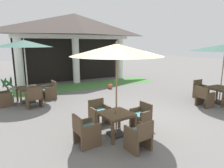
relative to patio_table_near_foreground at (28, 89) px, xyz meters
name	(u,v)px	position (x,y,z in m)	size (l,w,h in m)	color
ground_plane	(149,119)	(3.55, -4.42, -0.62)	(60.00, 60.00, 0.00)	slate
background_pavilion	(74,30)	(3.55, 3.54, 2.96)	(8.38, 2.74, 4.67)	white
lawn_strip	(84,86)	(3.55, 2.09, -0.62)	(10.18, 2.16, 0.01)	#47843D
patio_table_near_foreground	(28,89)	(0.00, 0.00, 0.00)	(0.99, 0.99, 0.72)	brown
patio_umbrella_near_foreground	(24,44)	(0.00, 0.00, 2.05)	(2.50, 2.50, 2.92)	#2D2D2D
patio_chair_near_foreground_east	(50,91)	(1.01, 0.12, -0.22)	(0.64, 0.69, 0.88)	brown
patio_chair_near_foreground_south	(34,98)	(0.12, -1.01, -0.20)	(0.68, 0.57, 0.91)	brown
patio_chair_near_foreground_west	(4,97)	(-1.00, -0.12, -0.21)	(0.58, 0.62, 0.88)	brown
patio_table_mid_left	(220,89)	(7.64, -4.51, 0.04)	(1.02, 1.02, 0.75)	brown
patio_chair_mid_left_north	(200,90)	(7.69, -3.46, -0.20)	(0.62, 0.55, 0.91)	brown
patio_chair_mid_left_west	(204,97)	(6.60, -4.46, -0.20)	(0.55, 0.61, 0.88)	brown
patio_table_mid_right	(116,116)	(1.86, -4.96, -0.01)	(0.93, 0.93, 0.71)	brown
patio_umbrella_mid_right	(117,51)	(1.86, -4.96, 1.89)	(2.58, 2.58, 2.76)	#2D2D2D
patio_chair_mid_right_west	(86,131)	(0.86, -5.05, -0.22)	(0.63, 0.61, 0.86)	brown
patio_chair_mid_right_east	(141,116)	(2.86, -4.87, -0.23)	(0.54, 0.61, 0.82)	brown
patio_chair_mid_right_south	(139,136)	(1.95, -5.96, -0.22)	(0.59, 0.59, 0.83)	brown
patio_chair_mid_right_north	(99,113)	(1.78, -3.96, -0.21)	(0.64, 0.56, 0.85)	brown
potted_palm_left_edge	(9,95)	(-0.82, 0.23, -0.23)	(0.58, 0.57, 1.27)	#B2AD9E
terracotta_urn	(110,86)	(4.66, 0.52, -0.46)	(0.30, 0.30, 0.40)	#9E5633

